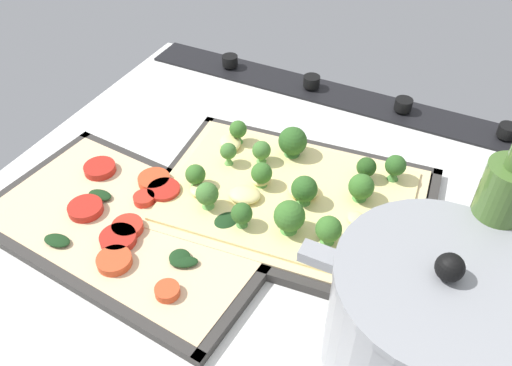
{
  "coord_description": "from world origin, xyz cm",
  "views": [
    {
      "loc": [
        -17.9,
        42.45,
        48.24
      ],
      "look_at": [
        3.0,
        0.36,
        5.55
      ],
      "focal_mm": 36.75,
      "sensor_mm": 36.0,
      "label": 1
    }
  ],
  "objects": [
    {
      "name": "stove_control_panel",
      "position": [
        0.0,
        -30.46,
        0.55
      ],
      "size": [
        75.15,
        7.0,
        2.6
      ],
      "color": "black",
      "rests_on": "ground_plane"
    },
    {
      "name": "ground_plane",
      "position": [
        0.0,
        0.0,
        -1.5
      ],
      "size": [
        78.28,
        67.92,
        3.0
      ],
      "primitive_type": "cube",
      "color": "silver"
    },
    {
      "name": "cooking_pot",
      "position": [
        -20.04,
        11.9,
        7.02
      ],
      "size": [
        25.22,
        18.39,
        16.33
      ],
      "color": "gray",
      "rests_on": "ground_plane"
    },
    {
      "name": "broccoli_pizza",
      "position": [
        -0.06,
        -3.43,
        2.02
      ],
      "size": [
        35.25,
        26.14,
        5.7
      ],
      "color": "beige",
      "rests_on": "baking_tray_front"
    },
    {
      "name": "veggie_pizza_back",
      "position": [
        15.88,
        9.35,
        1.15
      ],
      "size": [
        35.94,
        21.99,
        1.9
      ],
      "color": "beige",
      "rests_on": "baking_tray_back"
    },
    {
      "name": "oil_bottle",
      "position": [
        -22.69,
        2.33,
        10.34
      ],
      "size": [
        4.59,
        4.59,
        24.44
      ],
      "color": "#476B2D",
      "rests_on": "ground_plane"
    },
    {
      "name": "baking_tray_front",
      "position": [
        -0.27,
        -3.29,
        0.37
      ],
      "size": [
        37.87,
        28.76,
        1.3
      ],
      "color": "#33302D",
      "rests_on": "ground_plane"
    },
    {
      "name": "baking_tray_back",
      "position": [
        15.77,
        9.52,
        0.38
      ],
      "size": [
        38.55,
        24.6,
        1.3
      ],
      "color": "#33302D",
      "rests_on": "ground_plane"
    }
  ]
}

